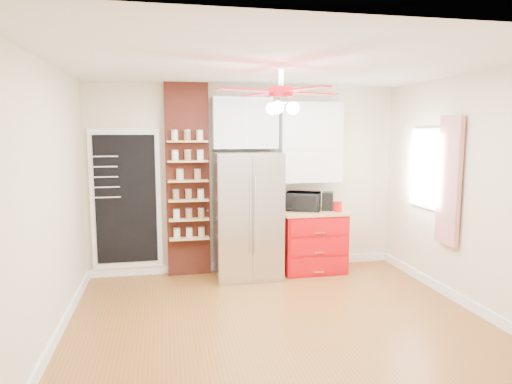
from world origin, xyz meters
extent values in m
plane|color=brown|center=(0.00, 0.00, 0.00)|extent=(4.50, 4.50, 0.00)
plane|color=white|center=(0.00, 0.00, 2.70)|extent=(4.50, 4.50, 0.00)
cube|color=beige|center=(0.00, 2.00, 1.35)|extent=(4.50, 0.02, 2.70)
cube|color=beige|center=(0.00, -2.00, 1.35)|extent=(4.50, 0.02, 2.70)
cube|color=beige|center=(-2.25, 0.00, 1.35)|extent=(0.02, 4.00, 2.70)
cube|color=beige|center=(2.25, 0.00, 1.35)|extent=(0.02, 4.00, 2.70)
cube|color=white|center=(-1.70, 1.97, 1.10)|extent=(0.95, 0.04, 1.95)
cube|color=black|center=(-1.70, 1.95, 1.10)|extent=(0.82, 0.02, 1.78)
cube|color=maroon|center=(-0.85, 1.92, 1.35)|extent=(0.60, 0.16, 2.70)
cube|color=silver|center=(-0.05, 1.63, 0.88)|extent=(0.90, 0.70, 1.75)
cube|color=white|center=(-0.05, 1.82, 2.15)|extent=(0.90, 0.35, 0.70)
cube|color=#B6070C|center=(0.92, 1.68, 0.43)|extent=(0.90, 0.60, 0.86)
cube|color=tan|center=(0.92, 1.68, 0.88)|extent=(0.94, 0.64, 0.04)
cube|color=white|center=(0.92, 1.85, 1.88)|extent=(0.90, 0.30, 1.15)
cube|color=white|center=(2.23, 0.90, 1.55)|extent=(0.04, 0.75, 1.05)
cube|color=#AF1B17|center=(2.18, 0.35, 1.45)|extent=(0.06, 0.40, 1.55)
cylinder|color=silver|center=(0.00, 0.00, 2.55)|extent=(0.05, 0.05, 0.20)
cylinder|color=maroon|center=(0.00, 0.00, 2.43)|extent=(0.24, 0.24, 0.10)
sphere|color=white|center=(0.00, 0.00, 2.27)|extent=(0.13, 0.13, 0.13)
imported|color=black|center=(0.79, 1.72, 1.03)|extent=(0.57, 0.49, 0.27)
cube|color=black|center=(1.15, 1.68, 1.03)|extent=(0.22, 0.24, 0.26)
cylinder|color=#B80E0A|center=(1.24, 1.50, 0.98)|extent=(0.14, 0.14, 0.16)
cylinder|color=red|center=(1.20, 1.64, 0.97)|extent=(0.12, 0.12, 0.13)
cylinder|color=#C8B399|center=(-0.96, 1.80, 1.44)|extent=(0.10, 0.10, 0.14)
cylinder|color=#9C6A4F|center=(-0.72, 1.78, 1.44)|extent=(0.11, 0.11, 0.14)
camera|label=1|loc=(-1.17, -4.52, 2.04)|focal=32.00mm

